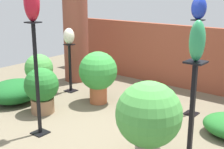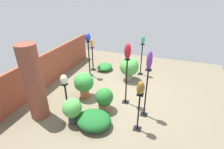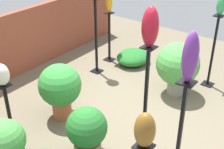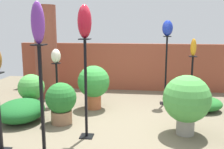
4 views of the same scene
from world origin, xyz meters
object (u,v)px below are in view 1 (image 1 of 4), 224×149
Objects in this scene: brick_pillar at (76,30)px; art_vase_cobalt at (199,8)px; pedestal_ivory at (70,70)px; pedestal_ruby at (37,84)px; potted_plant_walkway_edge at (39,70)px; pedestal_cobalt at (194,72)px; art_vase_ruby at (32,2)px; potted_plant_mid_left at (149,116)px; pedestal_jade at (190,140)px; potted_plant_mid_right at (42,88)px; art_vase_ivory at (69,36)px; art_vase_jade at (197,41)px; potted_plant_front_left at (98,73)px.

brick_pillar is 2.82m from art_vase_cobalt.
pedestal_ruby is (0.98, -1.53, 0.29)m from pedestal_ivory.
pedestal_ruby is 2.03× the size of potted_plant_walkway_edge.
pedestal_cobalt reaches higher than potted_plant_walkway_edge.
brick_pillar reaches higher than art_vase_ruby.
pedestal_ruby is at bearing -169.07° from potted_plant_mid_left.
art_vase_cobalt is at bearing 0.00° from pedestal_cobalt.
art_vase_cobalt reaches higher than pedestal_jade.
pedestal_jade is 1.83× the size of potted_plant_mid_right.
art_vase_ivory is at bearing 0.00° from pedestal_ivory.
art_vase_jade is at bearing -31.74° from brick_pillar.
art_vase_ruby is 1.54m from potted_plant_mid_right.
potted_plant_front_left is 1.21× the size of potted_plant_walkway_edge.
potted_plant_mid_left is at bearing -26.41° from art_vase_ivory.
pedestal_ruby is at bearing 178.57° from art_vase_jade.
pedestal_jade is at bearing -18.31° from potted_plant_walkway_edge.
pedestal_jade is at bearing -66.81° from art_vase_cobalt.
art_vase_ivory is (-3.14, 1.59, 0.45)m from pedestal_jade.
brick_pillar reaches higher than art_vase_cobalt.
potted_plant_walkway_edge is (-2.88, 0.82, -0.12)m from potted_plant_mid_left.
potted_plant_mid_right is at bearing -143.45° from pedestal_cobalt.
art_vase_jade is 3.54m from art_vase_ivory.
art_vase_ivory is 0.33× the size of potted_plant_front_left.
potted_plant_walkway_edge is at bearing -167.04° from potted_plant_front_left.
art_vase_jade is at bearing -26.85° from pedestal_ivory.
art_vase_ivory is 0.41× the size of potted_plant_mid_right.
art_vase_ivory reaches higher than pedestal_ivory.
pedestal_ivory is at bearing 112.17° from potted_plant_mid_right.
art_vase_cobalt is 3.04m from potted_plant_walkway_edge.
art_vase_ivory is 1.29m from potted_plant_mid_right.
art_vase_cobalt is at bearing 55.28° from art_vase_ruby.
art_vase_cobalt reaches higher than potted_plant_front_left.
pedestal_cobalt is (1.32, 1.91, -0.02)m from pedestal_ruby.
brick_pillar is 1.23m from potted_plant_walkway_edge.
brick_pillar reaches higher than pedestal_ivory.
art_vase_jade is at bearing -26.85° from art_vase_ivory.
brick_pillar reaches higher than pedestal_jade.
art_vase_jade is at bearing -11.75° from potted_plant_mid_right.
art_vase_ruby is (0.98, -1.53, 0.69)m from art_vase_ivory.
pedestal_ruby is at bearing 178.57° from pedestal_jade.
pedestal_cobalt is (2.30, 0.37, 0.27)m from pedestal_ivory.
art_vase_ivory is at bearing 153.15° from pedestal_jade.
potted_plant_mid_left is at bearing 10.93° from art_vase_ruby.
pedestal_jade is 3.71m from potted_plant_walkway_edge.
pedestal_ivory is 2.79m from potted_plant_mid_left.
potted_plant_front_left is at bearing 12.96° from potted_plant_walkway_edge.
pedestal_ruby reaches higher than potted_plant_mid_right.
brick_pillar reaches higher than potted_plant_walkway_edge.
pedestal_cobalt is 4.98× the size of art_vase_ivory.
art_vase_ruby is at bearing 178.57° from art_vase_jade.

